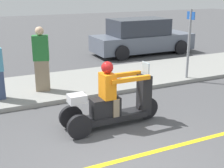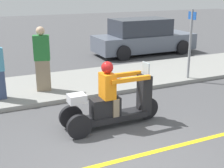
{
  "view_description": "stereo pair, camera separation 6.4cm",
  "coord_description": "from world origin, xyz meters",
  "px_view_note": "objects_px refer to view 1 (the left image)",
  "views": [
    {
      "loc": [
        -2.31,
        -4.37,
        2.99
      ],
      "look_at": [
        0.45,
        1.39,
        0.98
      ],
      "focal_mm": 50.0,
      "sensor_mm": 36.0,
      "label": 1
    },
    {
      "loc": [
        -2.25,
        -4.4,
        2.99
      ],
      "look_at": [
        0.45,
        1.39,
        0.98
      ],
      "focal_mm": 50.0,
      "sensor_mm": 36.0,
      "label": 2
    }
  ],
  "objects_px": {
    "motorcycle_trike": "(112,103)",
    "street_sign": "(189,41)",
    "parked_car_lot_left": "(141,37)",
    "spectator_far_back": "(41,60)"
  },
  "relations": [
    {
      "from": "spectator_far_back",
      "to": "parked_car_lot_left",
      "type": "xyz_separation_m",
      "value": [
        5.46,
        3.7,
        -0.25
      ]
    },
    {
      "from": "motorcycle_trike",
      "to": "street_sign",
      "type": "xyz_separation_m",
      "value": [
        3.69,
        2.06,
        0.78
      ]
    },
    {
      "from": "parked_car_lot_left",
      "to": "street_sign",
      "type": "relative_size",
      "value": 2.12
    },
    {
      "from": "spectator_far_back",
      "to": "parked_car_lot_left",
      "type": "height_order",
      "value": "spectator_far_back"
    },
    {
      "from": "spectator_far_back",
      "to": "parked_car_lot_left",
      "type": "relative_size",
      "value": 0.39
    },
    {
      "from": "spectator_far_back",
      "to": "motorcycle_trike",
      "type": "bearing_deg",
      "value": -72.63
    },
    {
      "from": "parked_car_lot_left",
      "to": "motorcycle_trike",
      "type": "bearing_deg",
      "value": -125.22
    },
    {
      "from": "motorcycle_trike",
      "to": "parked_car_lot_left",
      "type": "relative_size",
      "value": 0.49
    },
    {
      "from": "spectator_far_back",
      "to": "street_sign",
      "type": "bearing_deg",
      "value": -9.1
    },
    {
      "from": "spectator_far_back",
      "to": "street_sign",
      "type": "distance_m",
      "value": 4.63
    }
  ]
}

